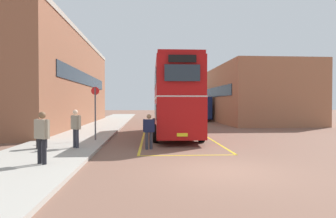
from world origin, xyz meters
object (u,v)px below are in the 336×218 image
(pedestrian_boarding, at_px, (149,129))
(pedestrian_waiting_far, at_px, (42,134))
(single_deck_bus, at_px, (191,107))
(bus_stop_sign, at_px, (95,108))
(double_decker_bus, at_px, (174,98))
(litter_bin, at_px, (42,137))
(pedestrian_waiting_near, at_px, (76,126))

(pedestrian_boarding, relative_size, pedestrian_waiting_far, 0.95)
(single_deck_bus, height_order, pedestrian_boarding, single_deck_bus)
(pedestrian_waiting_far, bearing_deg, bus_stop_sign, 84.17)
(double_decker_bus, distance_m, pedestrian_boarding, 5.92)
(pedestrian_boarding, height_order, litter_bin, pedestrian_boarding)
(pedestrian_boarding, bearing_deg, pedestrian_waiting_far, -133.82)
(pedestrian_waiting_far, xyz_separation_m, bus_stop_sign, (0.64, 6.26, 0.73))
(double_decker_bus, relative_size, pedestrian_waiting_far, 6.01)
(pedestrian_boarding, height_order, bus_stop_sign, bus_stop_sign)
(pedestrian_waiting_near, height_order, litter_bin, pedestrian_waiting_near)
(pedestrian_waiting_far, bearing_deg, litter_bin, 109.51)
(double_decker_bus, xyz_separation_m, pedestrian_boarding, (-1.69, -5.45, -1.57))
(litter_bin, height_order, bus_stop_sign, bus_stop_sign)
(double_decker_bus, height_order, bus_stop_sign, double_decker_bus)
(pedestrian_boarding, height_order, pedestrian_waiting_far, pedestrian_waiting_far)
(double_decker_bus, height_order, pedestrian_waiting_far, double_decker_bus)
(double_decker_bus, bearing_deg, litter_bin, -138.73)
(double_decker_bus, xyz_separation_m, litter_bin, (-6.46, -5.67, -1.88))
(pedestrian_waiting_near, bearing_deg, pedestrian_boarding, 3.22)
(pedestrian_waiting_far, distance_m, litter_bin, 3.71)
(pedestrian_waiting_far, height_order, bus_stop_sign, bus_stop_sign)
(single_deck_bus, bearing_deg, pedestrian_waiting_far, -108.47)
(pedestrian_waiting_near, xyz_separation_m, litter_bin, (-1.48, -0.04, -0.50))
(pedestrian_waiting_far, bearing_deg, pedestrian_boarding, 46.18)
(double_decker_bus, xyz_separation_m, pedestrian_waiting_near, (-4.98, -5.63, -1.38))
(bus_stop_sign, bearing_deg, single_deck_bus, 68.06)
(pedestrian_waiting_near, distance_m, litter_bin, 1.57)
(double_decker_bus, relative_size, pedestrian_waiting_near, 6.04)
(single_deck_bus, xyz_separation_m, pedestrian_waiting_near, (-8.90, -23.89, -0.50))
(single_deck_bus, relative_size, litter_bin, 9.75)
(double_decker_bus, bearing_deg, pedestrian_boarding, -107.26)
(litter_bin, bearing_deg, bus_stop_sign, 56.22)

